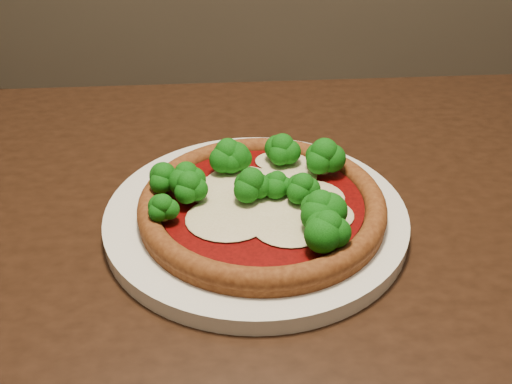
{
  "coord_description": "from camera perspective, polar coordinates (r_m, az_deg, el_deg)",
  "views": [
    {
      "loc": [
        -0.1,
        -0.56,
        1.12
      ],
      "look_at": [
        -0.1,
        -0.07,
        0.79
      ],
      "focal_mm": 40.0,
      "sensor_mm": 36.0,
      "label": 1
    }
  ],
  "objects": [
    {
      "name": "dining_table",
      "position": [
        0.65,
        -0.92,
        -11.68
      ],
      "size": [
        1.3,
        0.93,
        0.75
      ],
      "rotation": [
        0.0,
        0.0,
        0.08
      ],
      "color": "black",
      "rests_on": "floor"
    },
    {
      "name": "pizza",
      "position": [
        0.59,
        0.58,
        -0.43
      ],
      "size": [
        0.26,
        0.26,
        0.06
      ],
      "rotation": [
        0.0,
        0.0,
        -0.41
      ],
      "color": "brown",
      "rests_on": "plate"
    },
    {
      "name": "plate",
      "position": [
        0.61,
        0.0,
        -2.42
      ],
      "size": [
        0.32,
        0.32,
        0.02
      ],
      "primitive_type": "cylinder",
      "color": "white",
      "rests_on": "dining_table"
    }
  ]
}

